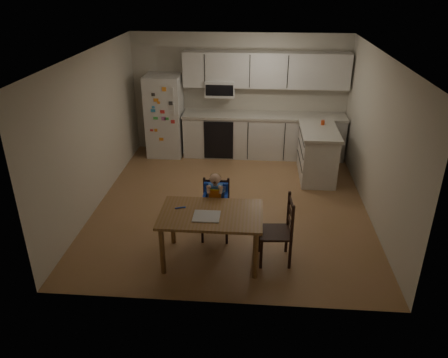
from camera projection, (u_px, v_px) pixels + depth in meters
name	position (u px, v px, depth m)	size (l,w,h in m)	color
room	(234.00, 124.00, 7.37)	(4.52, 5.01, 2.51)	#9A7245
refrigerator	(165.00, 116.00, 9.16)	(0.72, 0.70, 1.70)	silver
kitchen_run	(263.00, 115.00, 9.08)	(3.37, 0.62, 2.15)	silver
kitchen_island	(317.00, 153.00, 8.26)	(0.68, 1.30, 0.96)	silver
red_cup	(323.00, 123.00, 8.26)	(0.07, 0.07, 0.09)	#D24318
dining_table	(211.00, 220.00, 5.76)	(1.35, 0.87, 0.72)	brown
napkin	(207.00, 216.00, 5.63)	(0.34, 0.30, 0.01)	silver
toddler_spoon	(180.00, 208.00, 5.83)	(0.02, 0.02, 0.12)	blue
chair_booster	(216.00, 198.00, 6.31)	(0.39, 0.39, 1.04)	black
chair_side	(282.00, 226.00, 5.78)	(0.45, 0.45, 0.95)	black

